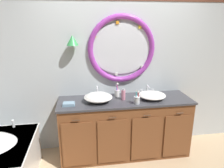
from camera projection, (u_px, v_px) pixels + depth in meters
ground_plane at (125, 163)px, 3.03m from camera, size 14.00×14.00×0.00m
back_wall_assembly at (118, 66)px, 3.20m from camera, size 6.40×0.26×2.60m
vanity_counter at (125, 127)px, 3.16m from camera, size 1.96×0.61×0.90m
sink_basin_left at (98, 97)px, 2.92m from camera, size 0.40×0.40×0.13m
sink_basin_right at (152, 95)px, 3.04m from camera, size 0.40×0.40×0.10m
faucet_set_left at (97, 92)px, 3.14m from camera, size 0.22×0.14×0.16m
faucet_set_right at (147, 90)px, 3.26m from camera, size 0.24×0.14×0.14m
toothbrush_holder_left at (117, 92)px, 3.13m from camera, size 0.08×0.08×0.22m
toothbrush_holder_right at (137, 100)px, 2.85m from camera, size 0.09×0.09×0.20m
soap_dispenser at (123, 95)px, 3.00m from camera, size 0.06×0.07×0.17m
folded_hand_towel at (69, 104)px, 2.81m from camera, size 0.17×0.13×0.04m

